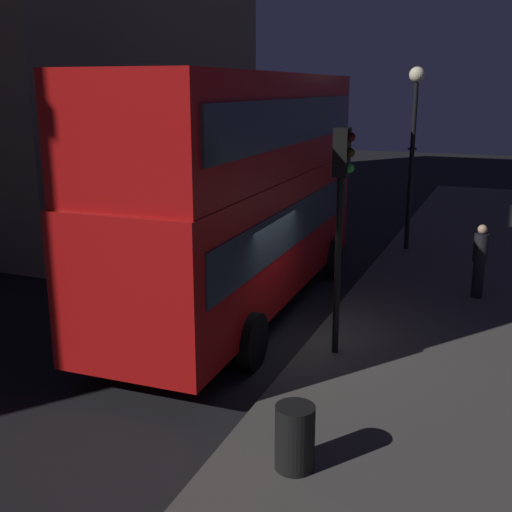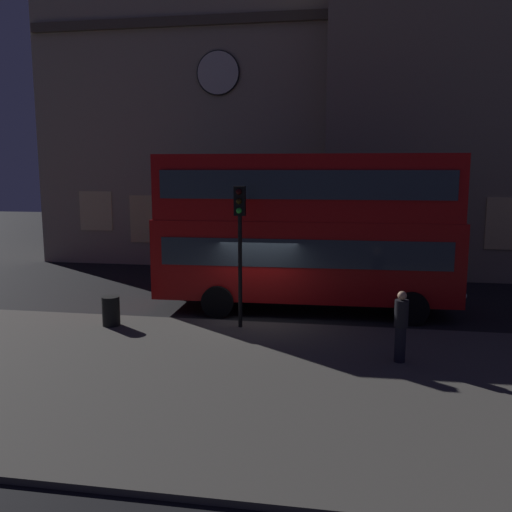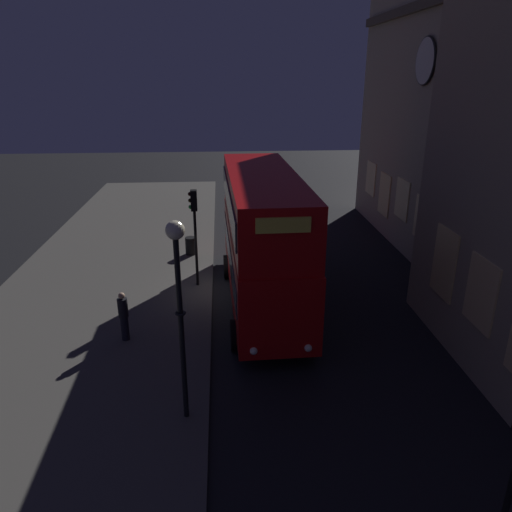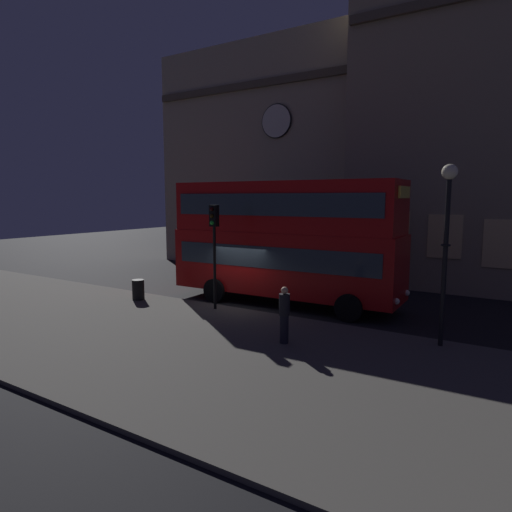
{
  "view_description": "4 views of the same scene",
  "coord_description": "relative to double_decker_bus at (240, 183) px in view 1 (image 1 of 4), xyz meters",
  "views": [
    {
      "loc": [
        -11.26,
        -4.17,
        5.0
      ],
      "look_at": [
        1.06,
        0.82,
        1.44
      ],
      "focal_mm": 44.5,
      "sensor_mm": 36.0,
      "label": 1
    },
    {
      "loc": [
        2.75,
        -16.84,
        4.79
      ],
      "look_at": [
        -0.2,
        0.62,
        1.96
      ],
      "focal_mm": 38.15,
      "sensor_mm": 36.0,
      "label": 2
    },
    {
      "loc": [
        18.86,
        -0.24,
        8.67
      ],
      "look_at": [
        0.8,
        1.09,
        1.82
      ],
      "focal_mm": 33.61,
      "sensor_mm": 36.0,
      "label": 3
    },
    {
      "loc": [
        10.47,
        -15.39,
        4.58
      ],
      "look_at": [
        0.37,
        0.62,
        2.11
      ],
      "focal_mm": 31.19,
      "sensor_mm": 36.0,
      "label": 4
    }
  ],
  "objects": [
    {
      "name": "litter_bin",
      "position": [
        -5.58,
        -3.18,
        -2.39
      ],
      "size": [
        0.53,
        0.53,
        0.89
      ],
      "primitive_type": "cylinder",
      "color": "black",
      "rests_on": "sidewalk_slab"
    },
    {
      "name": "traffic_light_far_side",
      "position": [
        11.39,
        3.42,
        -0.17
      ],
      "size": [
        0.36,
        0.39,
        3.88
      ],
      "rotation": [
        0.0,
        0.0,
        3.33
      ],
      "color": "black",
      "rests_on": "ground"
    },
    {
      "name": "street_lamp",
      "position": [
        6.88,
        -2.64,
        0.99
      ],
      "size": [
        0.46,
        0.46,
        5.45
      ],
      "color": "black",
      "rests_on": "sidewalk_slab"
    },
    {
      "name": "double_decker_bus",
      "position": [
        0.0,
        0.0,
        0.0
      ],
      "size": [
        10.17,
        3.1,
        5.27
      ],
      "rotation": [
        0.0,
        0.0,
        0.03
      ],
      "color": "#B20F0F",
      "rests_on": "ground"
    },
    {
      "name": "ground_plane",
      "position": [
        -1.37,
        -1.31,
        -2.96
      ],
      "size": [
        80.0,
        80.0,
        0.0
      ],
      "primitive_type": "plane",
      "color": "black"
    },
    {
      "name": "traffic_light_near_kerb",
      "position": [
        -1.7,
        -2.7,
        0.17
      ],
      "size": [
        0.32,
        0.36,
        4.19
      ],
      "rotation": [
        0.0,
        0.0,
        0.02
      ],
      "color": "black",
      "rests_on": "sidewalk_slab"
    },
    {
      "name": "pedestrian",
      "position": [
        2.74,
        -4.97,
        -1.92
      ],
      "size": [
        0.34,
        0.34,
        1.77
      ],
      "rotation": [
        0.0,
        0.0,
        0.53
      ],
      "color": "black",
      "rests_on": "sidewalk_slab"
    }
  ]
}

